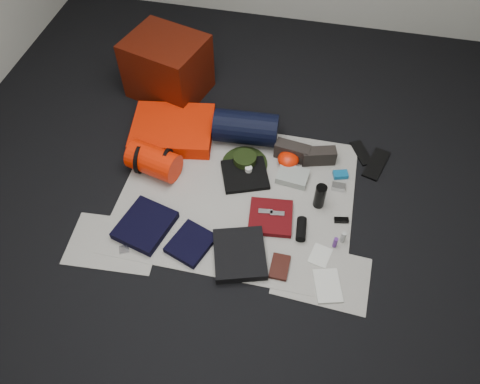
% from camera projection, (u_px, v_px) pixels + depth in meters
% --- Properties ---
extents(floor, '(4.50, 4.50, 0.02)m').
position_uv_depth(floor, '(237.00, 196.00, 3.28)').
color(floor, black).
rests_on(floor, ground).
extents(newspaper_mat, '(1.60, 1.30, 0.01)m').
position_uv_depth(newspaper_mat, '(237.00, 195.00, 3.27)').
color(newspaper_mat, beige).
rests_on(newspaper_mat, floor).
extents(newspaper_sheet_front_left, '(0.61, 0.44, 0.00)m').
position_uv_depth(newspaper_sheet_front_left, '(114.00, 243.00, 3.04)').
color(newspaper_sheet_front_left, beige).
rests_on(newspaper_sheet_front_left, floor).
extents(newspaper_sheet_front_right, '(0.60, 0.43, 0.00)m').
position_uv_depth(newspaper_sheet_front_right, '(322.00, 276.00, 2.89)').
color(newspaper_sheet_front_right, beige).
rests_on(newspaper_sheet_front_right, floor).
extents(red_cabinet, '(0.70, 0.63, 0.49)m').
position_uv_depth(red_cabinet, '(167.00, 67.00, 3.76)').
color(red_cabinet, '#4A1005').
rests_on(red_cabinet, floor).
extents(sleeping_pad, '(0.68, 0.59, 0.11)m').
position_uv_depth(sleeping_pad, '(173.00, 129.00, 3.58)').
color(sleeping_pad, red).
rests_on(sleeping_pad, newspaper_mat).
extents(stuff_sack, '(0.40, 0.29, 0.21)m').
position_uv_depth(stuff_sack, '(154.00, 161.00, 3.32)').
color(stuff_sack, red).
rests_on(stuff_sack, newspaper_mat).
extents(sack_strap_left, '(0.02, 0.22, 0.22)m').
position_uv_depth(sack_strap_left, '(140.00, 159.00, 3.33)').
color(sack_strap_left, black).
rests_on(sack_strap_left, newspaper_mat).
extents(sack_strap_right, '(0.02, 0.22, 0.22)m').
position_uv_depth(sack_strap_right, '(167.00, 163.00, 3.31)').
color(sack_strap_right, black).
rests_on(sack_strap_right, newspaper_mat).
extents(navy_duffel, '(0.49, 0.28, 0.25)m').
position_uv_depth(navy_duffel, '(246.00, 128.00, 3.50)').
color(navy_duffel, black).
rests_on(navy_duffel, newspaper_mat).
extents(boonie_brim, '(0.45, 0.45, 0.01)m').
position_uv_depth(boonie_brim, '(245.00, 164.00, 3.44)').
color(boonie_brim, black).
rests_on(boonie_brim, newspaper_mat).
extents(boonie_crown, '(0.17, 0.17, 0.07)m').
position_uv_depth(boonie_crown, '(245.00, 160.00, 3.41)').
color(boonie_crown, black).
rests_on(boonie_crown, boonie_brim).
extents(hiking_boot_left, '(0.27, 0.13, 0.13)m').
position_uv_depth(hiking_boot_left, '(292.00, 151.00, 3.43)').
color(hiking_boot_left, '#28231F').
rests_on(hiking_boot_left, newspaper_mat).
extents(hiking_boot_right, '(0.26, 0.15, 0.12)m').
position_uv_depth(hiking_boot_right, '(319.00, 156.00, 3.41)').
color(hiking_boot_right, '#28231F').
rests_on(hiking_boot_right, newspaper_mat).
extents(flip_flop_left, '(0.19, 0.25, 0.01)m').
position_uv_depth(flip_flop_left, '(361.00, 153.00, 3.51)').
color(flip_flop_left, black).
rests_on(flip_flop_left, floor).
extents(flip_flop_right, '(0.20, 0.33, 0.02)m').
position_uv_depth(flip_flop_right, '(376.00, 164.00, 3.44)').
color(flip_flop_right, black).
rests_on(flip_flop_right, floor).
extents(trousers_navy_a, '(0.39, 0.42, 0.06)m').
position_uv_depth(trousers_navy_a, '(145.00, 225.00, 3.08)').
color(trousers_navy_a, black).
rests_on(trousers_navy_a, newspaper_mat).
extents(trousers_navy_b, '(0.32, 0.34, 0.04)m').
position_uv_depth(trousers_navy_b, '(191.00, 243.00, 3.01)').
color(trousers_navy_b, black).
rests_on(trousers_navy_b, newspaper_mat).
extents(trousers_charcoal, '(0.41, 0.44, 0.06)m').
position_uv_depth(trousers_charcoal, '(240.00, 254.00, 2.95)').
color(trousers_charcoal, black).
rests_on(trousers_charcoal, newspaper_mat).
extents(black_tshirt, '(0.40, 0.39, 0.03)m').
position_uv_depth(black_tshirt, '(245.00, 175.00, 3.36)').
color(black_tshirt, black).
rests_on(black_tshirt, newspaper_mat).
extents(red_shirt, '(0.32, 0.32, 0.04)m').
position_uv_depth(red_shirt, '(271.00, 217.00, 3.13)').
color(red_shirt, '#53090C').
rests_on(red_shirt, newspaper_mat).
extents(orange_stuff_sack, '(0.20, 0.20, 0.10)m').
position_uv_depth(orange_stuff_sack, '(288.00, 159.00, 3.41)').
color(orange_stuff_sack, red).
rests_on(orange_stuff_sack, newspaper_mat).
extents(first_aid_pouch, '(0.23, 0.19, 0.05)m').
position_uv_depth(first_aid_pouch, '(293.00, 176.00, 3.34)').
color(first_aid_pouch, gray).
rests_on(first_aid_pouch, newspaper_mat).
extents(water_bottle, '(0.09, 0.09, 0.19)m').
position_uv_depth(water_bottle, '(320.00, 196.00, 3.14)').
color(water_bottle, black).
rests_on(water_bottle, newspaper_mat).
extents(speaker, '(0.08, 0.17, 0.06)m').
position_uv_depth(speaker, '(301.00, 229.00, 3.06)').
color(speaker, black).
rests_on(speaker, newspaper_mat).
extents(compact_camera, '(0.10, 0.06, 0.04)m').
position_uv_depth(compact_camera, '(338.00, 187.00, 3.29)').
color(compact_camera, silver).
rests_on(compact_camera, newspaper_mat).
extents(cyan_case, '(0.12, 0.09, 0.03)m').
position_uv_depth(cyan_case, '(340.00, 175.00, 3.36)').
color(cyan_case, '#0E5C90').
rests_on(cyan_case, newspaper_mat).
extents(toiletry_purple, '(0.03, 0.03, 0.09)m').
position_uv_depth(toiletry_purple, '(335.00, 242.00, 2.99)').
color(toiletry_purple, '#55267D').
rests_on(toiletry_purple, newspaper_mat).
extents(toiletry_clear, '(0.04, 0.04, 0.09)m').
position_uv_depth(toiletry_clear, '(343.00, 237.00, 3.01)').
color(toiletry_clear, '#A9AEA9').
rests_on(toiletry_clear, newspaper_mat).
extents(paperback_book, '(0.12, 0.18, 0.02)m').
position_uv_depth(paperback_book, '(280.00, 267.00, 2.91)').
color(paperback_book, black).
rests_on(paperback_book, newspaper_mat).
extents(map_booklet, '(0.21, 0.26, 0.01)m').
position_uv_depth(map_booklet, '(328.00, 286.00, 2.84)').
color(map_booklet, silver).
rests_on(map_booklet, newspaper_mat).
extents(map_printout, '(0.15, 0.18, 0.01)m').
position_uv_depth(map_printout, '(320.00, 256.00, 2.97)').
color(map_printout, silver).
rests_on(map_printout, newspaper_mat).
extents(sunglasses, '(0.10, 0.06, 0.02)m').
position_uv_depth(sunglasses, '(341.00, 220.00, 3.13)').
color(sunglasses, black).
rests_on(sunglasses, newspaper_mat).
extents(key_cluster, '(0.08, 0.08, 0.01)m').
position_uv_depth(key_cluster, '(124.00, 249.00, 3.00)').
color(key_cluster, silver).
rests_on(key_cluster, newspaper_mat).
extents(tape_roll, '(0.05, 0.05, 0.03)m').
position_uv_depth(tape_roll, '(249.00, 169.00, 3.35)').
color(tape_roll, silver).
rests_on(tape_roll, black_tshirt).
extents(energy_bar_a, '(0.10, 0.05, 0.01)m').
position_uv_depth(energy_bar_a, '(265.00, 211.00, 3.13)').
color(energy_bar_a, silver).
rests_on(energy_bar_a, red_shirt).
extents(energy_bar_b, '(0.10, 0.05, 0.01)m').
position_uv_depth(energy_bar_b, '(277.00, 214.00, 3.12)').
color(energy_bar_b, silver).
rests_on(energy_bar_b, red_shirt).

